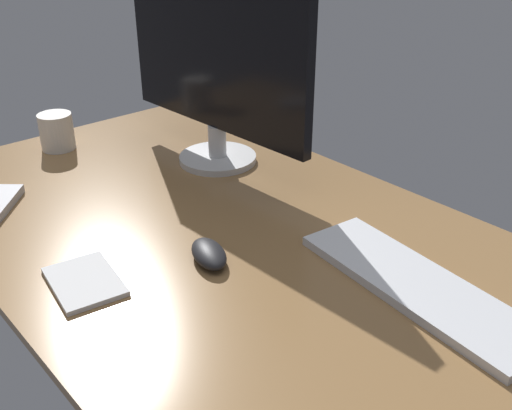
{
  "coord_description": "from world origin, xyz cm",
  "views": [
    {
      "loc": [
        83.8,
        -62.22,
        61.44
      ],
      "look_at": [
        7.14,
        4.56,
        8.0
      ],
      "focal_mm": 42.42,
      "sensor_mm": 36.0,
      "label": 1
    }
  ],
  "objects_px": {
    "computer_mouse": "(209,254)",
    "notepad": "(85,282)",
    "monitor": "(215,69)",
    "keyboard": "(417,286)",
    "coffee_mug": "(57,132)"
  },
  "relations": [
    {
      "from": "computer_mouse",
      "to": "notepad",
      "type": "bearing_deg",
      "value": -92.84
    },
    {
      "from": "monitor",
      "to": "keyboard",
      "type": "height_order",
      "value": "monitor"
    },
    {
      "from": "monitor",
      "to": "keyboard",
      "type": "bearing_deg",
      "value": -9.75
    },
    {
      "from": "keyboard",
      "to": "coffee_mug",
      "type": "height_order",
      "value": "coffee_mug"
    },
    {
      "from": "monitor",
      "to": "notepad",
      "type": "relative_size",
      "value": 3.91
    },
    {
      "from": "notepad",
      "to": "keyboard",
      "type": "bearing_deg",
      "value": 47.13
    },
    {
      "from": "monitor",
      "to": "notepad",
      "type": "distance_m",
      "value": 0.6
    },
    {
      "from": "monitor",
      "to": "keyboard",
      "type": "relative_size",
      "value": 1.31
    },
    {
      "from": "coffee_mug",
      "to": "computer_mouse",
      "type": "bearing_deg",
      "value": -2.47
    },
    {
      "from": "computer_mouse",
      "to": "coffee_mug",
      "type": "relative_size",
      "value": 1.15
    },
    {
      "from": "keyboard",
      "to": "computer_mouse",
      "type": "height_order",
      "value": "computer_mouse"
    },
    {
      "from": "coffee_mug",
      "to": "notepad",
      "type": "xyz_separation_m",
      "value": [
        0.6,
        -0.23,
        -0.04
      ]
    },
    {
      "from": "computer_mouse",
      "to": "keyboard",
      "type": "bearing_deg",
      "value": 53.81
    },
    {
      "from": "monitor",
      "to": "keyboard",
      "type": "xyz_separation_m",
      "value": [
        0.64,
        -0.08,
        -0.22
      ]
    },
    {
      "from": "keyboard",
      "to": "notepad",
      "type": "xyz_separation_m",
      "value": [
        -0.38,
        -0.41,
        -0.0
      ]
    }
  ]
}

